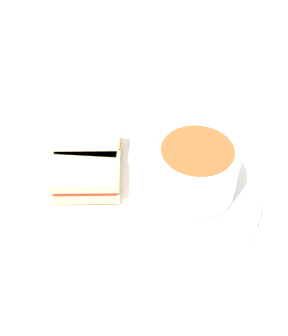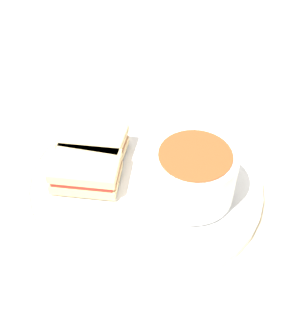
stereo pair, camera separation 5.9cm
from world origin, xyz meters
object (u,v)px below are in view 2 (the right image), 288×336
Objects in this scene: spoon at (175,137)px; sandwich_half_near at (95,142)px; soup_bowl at (193,175)px; sandwich_half_far at (86,171)px.

sandwich_half_near is at bearing 53.04° from spoon.
spoon is at bearing -135.68° from soup_bowl.
spoon is 1.04× the size of sandwich_half_near.
sandwich_half_far is at bearing 27.30° from sandwich_half_near.
spoon is (-0.07, -0.07, -0.03)m from soup_bowl.
sandwich_half_near is 0.06m from sandwich_half_far.
spoon is at bearing 159.43° from sandwich_half_far.
sandwich_half_far is (0.13, -0.05, 0.01)m from spoon.
soup_bowl is 0.14m from sandwich_half_far.
sandwich_half_far reaches higher than spoon.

